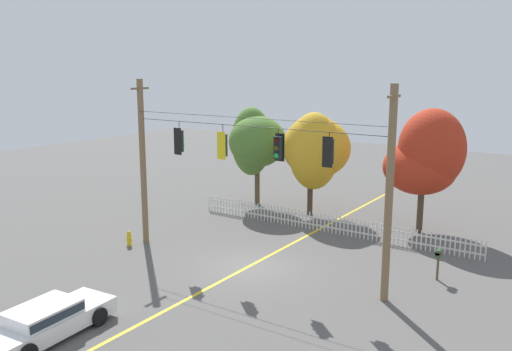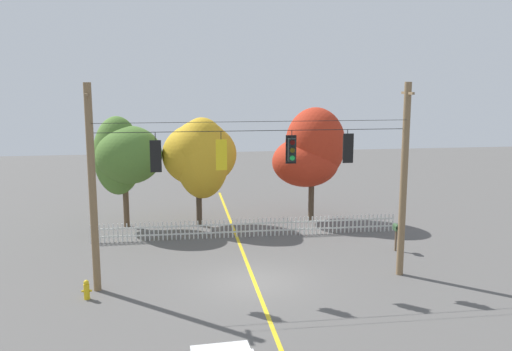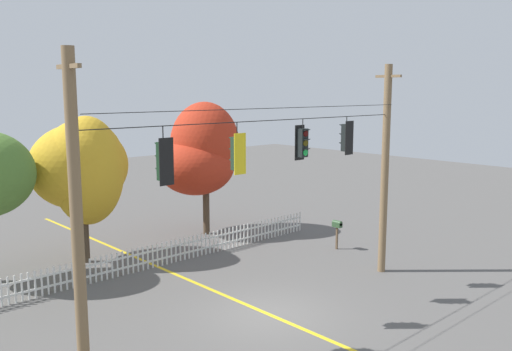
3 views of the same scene
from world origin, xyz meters
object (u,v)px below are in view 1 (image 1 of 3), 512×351
(autumn_maple_mid, at_px, (315,147))
(parked_car, at_px, (46,320))
(roadside_mailbox, at_px, (439,255))
(traffic_signal_northbound_primary, at_px, (223,145))
(traffic_signal_eastbound_side, at_px, (329,152))
(autumn_oak_far_east, at_px, (426,158))
(fire_hydrant, at_px, (129,238))
(traffic_signal_northbound_secondary, at_px, (179,141))
(autumn_maple_near_fence, at_px, (255,142))
(traffic_signal_southbound_primary, at_px, (278,148))

(autumn_maple_mid, height_order, parked_car, autumn_maple_mid)
(parked_car, xyz_separation_m, roadside_mailbox, (9.15, 12.03, 0.48))
(traffic_signal_northbound_primary, distance_m, autumn_maple_mid, 9.41)
(traffic_signal_eastbound_side, distance_m, autumn_oak_far_east, 9.85)
(traffic_signal_northbound_primary, xyz_separation_m, autumn_oak_far_east, (5.99, 9.69, -1.33))
(autumn_maple_mid, xyz_separation_m, autumn_oak_far_east, (6.37, 0.38, -0.07))
(autumn_oak_far_east, bearing_deg, fire_hydrant, -136.70)
(traffic_signal_eastbound_side, xyz_separation_m, roadside_mailbox, (3.56, 3.15, -4.39))
(traffic_signal_northbound_secondary, bearing_deg, traffic_signal_northbound_primary, 0.01)
(traffic_signal_northbound_secondary, distance_m, roadside_mailbox, 12.34)
(parked_car, bearing_deg, traffic_signal_northbound_secondary, 102.75)
(autumn_oak_far_east, distance_m, fire_hydrant, 15.81)
(autumn_maple_mid, bearing_deg, traffic_signal_eastbound_side, -59.56)
(traffic_signal_northbound_secondary, height_order, parked_car, traffic_signal_northbound_secondary)
(traffic_signal_northbound_primary, bearing_deg, autumn_oak_far_east, 58.29)
(autumn_maple_near_fence, distance_m, parked_car, 18.85)
(traffic_signal_northbound_secondary, height_order, traffic_signal_northbound_primary, same)
(fire_hydrant, bearing_deg, roadside_mailbox, 16.15)
(traffic_signal_northbound_secondary, height_order, autumn_maple_near_fence, traffic_signal_northbound_secondary)
(traffic_signal_northbound_secondary, height_order, traffic_signal_southbound_primary, same)
(traffic_signal_southbound_primary, bearing_deg, autumn_maple_near_fence, 128.56)
(traffic_signal_northbound_secondary, xyz_separation_m, traffic_signal_southbound_primary, (5.32, 0.02, 0.13))
(fire_hydrant, bearing_deg, traffic_signal_northbound_secondary, 17.76)
(traffic_signal_eastbound_side, xyz_separation_m, autumn_maple_near_fence, (-9.61, 9.21, -1.40))
(traffic_signal_southbound_primary, relative_size, autumn_maple_mid, 0.22)
(traffic_signal_eastbound_side, height_order, roadside_mailbox, traffic_signal_eastbound_side)
(fire_hydrant, bearing_deg, traffic_signal_eastbound_side, 4.80)
(roadside_mailbox, bearing_deg, fire_hydrant, -163.85)
(autumn_maple_near_fence, height_order, autumn_maple_mid, autumn_maple_near_fence)
(autumn_maple_mid, xyz_separation_m, parked_car, (-0.12, -18.19, -3.44))
(autumn_oak_far_east, bearing_deg, parked_car, -109.28)
(traffic_signal_eastbound_side, bearing_deg, parked_car, -122.24)
(traffic_signal_northbound_primary, xyz_separation_m, traffic_signal_eastbound_side, (5.09, 0.00, 0.16))
(traffic_signal_northbound_primary, distance_m, traffic_signal_eastbound_side, 5.09)
(traffic_signal_northbound_secondary, distance_m, fire_hydrant, 5.69)
(autumn_maple_mid, bearing_deg, autumn_maple_near_fence, -178.52)
(parked_car, bearing_deg, traffic_signal_northbound_primary, 86.73)
(roadside_mailbox, bearing_deg, traffic_signal_eastbound_side, -138.46)
(autumn_maple_near_fence, height_order, autumn_oak_far_east, autumn_oak_far_east)
(parked_car, bearing_deg, roadside_mailbox, 52.73)
(autumn_oak_far_east, distance_m, parked_car, 19.96)
(traffic_signal_eastbound_side, bearing_deg, traffic_signal_southbound_primary, 179.53)
(traffic_signal_eastbound_side, distance_m, parked_car, 11.57)
(fire_hydrant, height_order, roadside_mailbox, roadside_mailbox)
(parked_car, bearing_deg, traffic_signal_eastbound_side, 57.76)
(autumn_maple_mid, relative_size, roadside_mailbox, 4.59)
(traffic_signal_southbound_primary, distance_m, autumn_maple_mid, 9.93)
(traffic_signal_southbound_primary, xyz_separation_m, autumn_maple_near_fence, (-7.33, 9.19, -1.36))
(traffic_signal_northbound_secondary, xyz_separation_m, autumn_oak_far_east, (8.50, 9.69, -1.33))
(traffic_signal_northbound_secondary, height_order, roadside_mailbox, traffic_signal_northbound_secondary)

